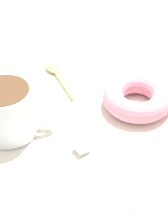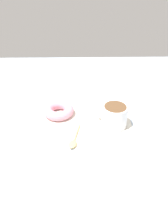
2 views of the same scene
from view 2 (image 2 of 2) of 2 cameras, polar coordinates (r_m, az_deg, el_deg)
ground_plane at (r=80.13cm, az=2.10°, el=-1.47°), size 120.00×120.00×2.00cm
napkin at (r=78.42cm, az=-0.00°, el=-1.30°), size 34.84×34.84×0.30cm
coffee_cup at (r=72.86cm, az=7.86°, el=-0.88°), size 8.43×10.63×7.50cm
donut at (r=79.20cm, az=-6.63°, el=0.43°), size 10.95×10.95×3.34cm
spoon at (r=67.48cm, az=-2.70°, el=-7.64°), size 11.57×3.91×0.90cm
sugar_cube at (r=81.76cm, az=2.52°, el=1.21°), size 1.82×1.82×1.82cm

